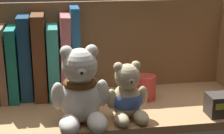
{
  "coord_description": "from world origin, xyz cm",
  "views": [
    {
      "loc": [
        -13.02,
        -85.08,
        39.21
      ],
      "look_at": [
        0.73,
        0.0,
        12.33
      ],
      "focal_mm": 58.91,
      "sensor_mm": 36.0,
      "label": 1
    }
  ],
  "objects_px": {
    "book_6": "(53,60)",
    "pillar_candle": "(146,87)",
    "book_5": "(40,55)",
    "teddy_bear_larger": "(81,91)",
    "book_2": "(4,62)",
    "teddy_bear_smaller": "(127,97)",
    "book_3": "(14,62)",
    "book_7": "(65,55)",
    "book_8": "(75,51)",
    "book_4": "(26,57)"
  },
  "relations": [
    {
      "from": "book_6",
      "to": "book_8",
      "type": "relative_size",
      "value": 0.81
    },
    {
      "from": "book_2",
      "to": "book_5",
      "type": "relative_size",
      "value": 0.87
    },
    {
      "from": "book_6",
      "to": "book_3",
      "type": "bearing_deg",
      "value": 180.0
    },
    {
      "from": "book_4",
      "to": "book_2",
      "type": "bearing_deg",
      "value": 180.0
    },
    {
      "from": "book_2",
      "to": "teddy_bear_larger",
      "type": "height_order",
      "value": "book_2"
    },
    {
      "from": "book_3",
      "to": "book_8",
      "type": "relative_size",
      "value": 0.81
    },
    {
      "from": "book_3",
      "to": "book_6",
      "type": "bearing_deg",
      "value": 0.0
    },
    {
      "from": "book_6",
      "to": "pillar_candle",
      "type": "bearing_deg",
      "value": -16.93
    },
    {
      "from": "book_2",
      "to": "book_4",
      "type": "distance_m",
      "value": 0.06
    },
    {
      "from": "book_5",
      "to": "teddy_bear_larger",
      "type": "bearing_deg",
      "value": -64.32
    },
    {
      "from": "book_6",
      "to": "teddy_bear_smaller",
      "type": "distance_m",
      "value": 0.25
    },
    {
      "from": "book_5",
      "to": "book_8",
      "type": "relative_size",
      "value": 0.94
    },
    {
      "from": "book_7",
      "to": "book_3",
      "type": "bearing_deg",
      "value": 180.0
    },
    {
      "from": "book_5",
      "to": "book_8",
      "type": "distance_m",
      "value": 0.09
    },
    {
      "from": "book_8",
      "to": "book_4",
      "type": "bearing_deg",
      "value": 180.0
    },
    {
      "from": "book_2",
      "to": "book_7",
      "type": "xyz_separation_m",
      "value": [
        0.16,
        0.0,
        0.01
      ]
    },
    {
      "from": "book_7",
      "to": "book_2",
      "type": "bearing_deg",
      "value": 180.0
    },
    {
      "from": "book_7",
      "to": "pillar_candle",
      "type": "distance_m",
      "value": 0.23
    },
    {
      "from": "book_5",
      "to": "teddy_bear_smaller",
      "type": "height_order",
      "value": "book_5"
    },
    {
      "from": "book_4",
      "to": "book_8",
      "type": "bearing_deg",
      "value": 0.0
    },
    {
      "from": "book_2",
      "to": "pillar_candle",
      "type": "relative_size",
      "value": 3.03
    },
    {
      "from": "book_6",
      "to": "teddy_bear_larger",
      "type": "bearing_deg",
      "value": -73.35
    },
    {
      "from": "book_4",
      "to": "teddy_bear_smaller",
      "type": "bearing_deg",
      "value": -37.45
    },
    {
      "from": "book_2",
      "to": "book_5",
      "type": "distance_m",
      "value": 0.09
    },
    {
      "from": "book_3",
      "to": "pillar_candle",
      "type": "bearing_deg",
      "value": -12.03
    },
    {
      "from": "book_2",
      "to": "book_6",
      "type": "relative_size",
      "value": 1.01
    },
    {
      "from": "book_2",
      "to": "book_6",
      "type": "bearing_deg",
      "value": 0.0
    },
    {
      "from": "book_2",
      "to": "book_8",
      "type": "xyz_separation_m",
      "value": [
        0.19,
        0.0,
        0.02
      ]
    },
    {
      "from": "book_8",
      "to": "pillar_candle",
      "type": "distance_m",
      "value": 0.21
    },
    {
      "from": "book_3",
      "to": "teddy_bear_smaller",
      "type": "height_order",
      "value": "book_3"
    },
    {
      "from": "book_3",
      "to": "book_6",
      "type": "xyz_separation_m",
      "value": [
        0.1,
        0.0,
        0.0
      ]
    },
    {
      "from": "book_2",
      "to": "teddy_bear_smaller",
      "type": "xyz_separation_m",
      "value": [
        0.29,
        -0.18,
        -0.04
      ]
    },
    {
      "from": "book_6",
      "to": "teddy_bear_larger",
      "type": "xyz_separation_m",
      "value": [
        0.06,
        -0.19,
        -0.02
      ]
    },
    {
      "from": "book_8",
      "to": "teddy_bear_larger",
      "type": "xyz_separation_m",
      "value": [
        -0.0,
        -0.19,
        -0.04
      ]
    },
    {
      "from": "book_7",
      "to": "teddy_bear_larger",
      "type": "distance_m",
      "value": 0.2
    },
    {
      "from": "teddy_bear_larger",
      "to": "pillar_candle",
      "type": "bearing_deg",
      "value": 33.06
    },
    {
      "from": "book_4",
      "to": "teddy_bear_smaller",
      "type": "xyz_separation_m",
      "value": [
        0.24,
        -0.18,
        -0.06
      ]
    },
    {
      "from": "book_8",
      "to": "book_7",
      "type": "bearing_deg",
      "value": 180.0
    },
    {
      "from": "book_7",
      "to": "pillar_candle",
      "type": "xyz_separation_m",
      "value": [
        0.21,
        -0.07,
        -0.08
      ]
    },
    {
      "from": "book_2",
      "to": "book_8",
      "type": "height_order",
      "value": "book_8"
    },
    {
      "from": "book_2",
      "to": "book_7",
      "type": "bearing_deg",
      "value": 0.0
    },
    {
      "from": "book_8",
      "to": "book_3",
      "type": "bearing_deg",
      "value": 180.0
    },
    {
      "from": "book_3",
      "to": "book_6",
      "type": "height_order",
      "value": "same"
    },
    {
      "from": "book_3",
      "to": "pillar_candle",
      "type": "xyz_separation_m",
      "value": [
        0.34,
        -0.07,
        -0.06
      ]
    },
    {
      "from": "book_4",
      "to": "book_5",
      "type": "bearing_deg",
      "value": 0.0
    },
    {
      "from": "book_5",
      "to": "teddy_bear_larger",
      "type": "height_order",
      "value": "book_5"
    },
    {
      "from": "book_6",
      "to": "teddy_bear_smaller",
      "type": "bearing_deg",
      "value": -47.53
    },
    {
      "from": "book_7",
      "to": "teddy_bear_smaller",
      "type": "bearing_deg",
      "value": -53.36
    },
    {
      "from": "pillar_candle",
      "to": "book_2",
      "type": "bearing_deg",
      "value": 168.79
    },
    {
      "from": "book_6",
      "to": "book_8",
      "type": "xyz_separation_m",
      "value": [
        0.06,
        0.0,
        0.02
      ]
    }
  ]
}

